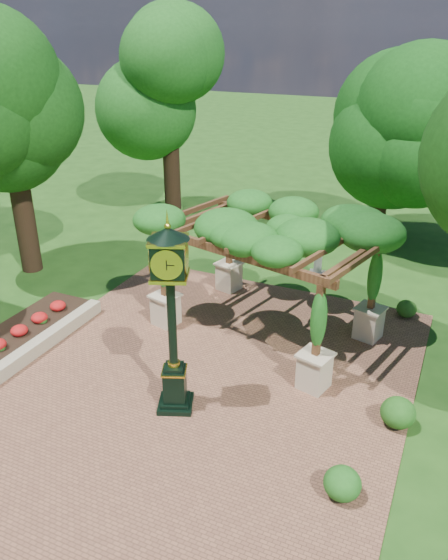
% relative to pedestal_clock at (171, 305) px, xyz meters
% --- Properties ---
extents(ground, '(120.00, 120.00, 0.00)m').
position_rel_pedestal_clock_xyz_m(ground, '(0.06, 0.09, -2.70)').
color(ground, '#1E4714').
rests_on(ground, ground).
extents(brick_plaza, '(10.00, 12.00, 0.04)m').
position_rel_pedestal_clock_xyz_m(brick_plaza, '(0.06, 1.09, -2.68)').
color(brick_plaza, brown).
rests_on(brick_plaza, ground).
extents(border_wall, '(0.35, 5.00, 0.40)m').
position_rel_pedestal_clock_xyz_m(border_wall, '(-4.54, 0.59, -2.50)').
color(border_wall, '#C6B793').
rests_on(border_wall, ground).
extents(flower_bed, '(1.50, 5.00, 0.36)m').
position_rel_pedestal_clock_xyz_m(flower_bed, '(-5.44, 0.59, -2.52)').
color(flower_bed, red).
rests_on(flower_bed, ground).
extents(pedestal_clock, '(1.16, 1.16, 4.51)m').
position_rel_pedestal_clock_xyz_m(pedestal_clock, '(0.00, 0.00, 0.00)').
color(pedestal_clock, black).
rests_on(pedestal_clock, brick_plaza).
extents(pergola, '(6.55, 4.96, 3.67)m').
position_rel_pedestal_clock_xyz_m(pergola, '(0.66, 4.13, 0.31)').
color(pergola, beige).
rests_on(pergola, brick_plaza).
extents(sundial, '(0.65, 0.65, 1.01)m').
position_rel_pedestal_clock_xyz_m(sundial, '(0.97, 8.62, -2.26)').
color(sundial, gray).
rests_on(sundial, ground).
extents(shrub_front, '(0.82, 0.82, 0.64)m').
position_rel_pedestal_clock_xyz_m(shrub_front, '(4.16, -1.07, -2.34)').
color(shrub_front, '#205D1A').
rests_on(shrub_front, brick_plaza).
extents(shrub_mid, '(0.93, 0.93, 0.69)m').
position_rel_pedestal_clock_xyz_m(shrub_mid, '(4.80, 1.44, -2.31)').
color(shrub_mid, '#215518').
rests_on(shrub_mid, brick_plaza).
extents(shrub_back, '(0.77, 0.77, 0.54)m').
position_rel_pedestal_clock_xyz_m(shrub_back, '(4.29, 6.68, -2.39)').
color(shrub_back, '#285518').
rests_on(shrub_back, brick_plaza).
extents(tree_west_near, '(5.13, 5.13, 9.10)m').
position_rel_pedestal_clock_xyz_m(tree_west_near, '(-8.64, 4.79, 3.56)').
color(tree_west_near, '#342114').
rests_on(tree_west_near, ground).
extents(tree_west_far, '(4.34, 4.34, 8.45)m').
position_rel_pedestal_clock_xyz_m(tree_west_far, '(-7.00, 12.37, 3.08)').
color(tree_west_far, black).
rests_on(tree_west_far, ground).
extents(tree_north, '(4.54, 4.54, 6.86)m').
position_rel_pedestal_clock_xyz_m(tree_north, '(2.25, 12.48, 2.01)').
color(tree_north, '#321D14').
rests_on(tree_north, ground).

